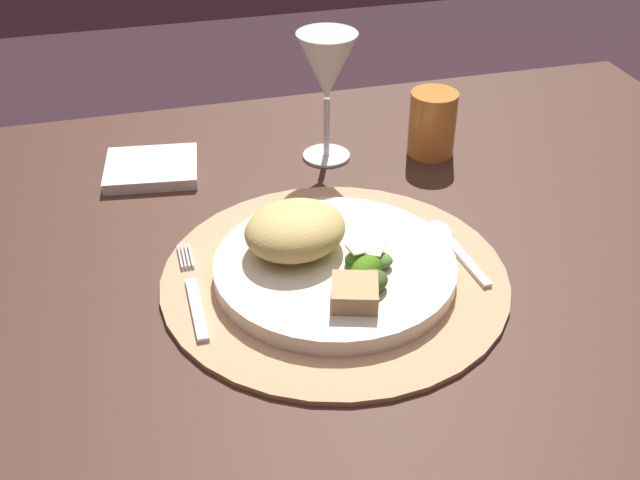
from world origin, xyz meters
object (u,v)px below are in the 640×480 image
fork (194,294)px  napkin (152,168)px  dining_table (325,362)px  amber_tumbler (432,124)px  spoon (449,240)px  dinner_plate (332,268)px  wine_glass (327,70)px

fork → napkin: napkin is taller
dining_table → amber_tumbler: bearing=44.9°
amber_tumbler → spoon: bearing=-106.2°
fork → dinner_plate: bearing=-1.0°
dinner_plate → wine_glass: 0.31m
dining_table → fork: 0.23m
dining_table → fork: (-0.15, -0.04, 0.17)m
spoon → napkin: size_ratio=1.12×
fork → amber_tumbler: amber_tumbler is taller
spoon → amber_tumbler: (0.06, 0.22, 0.04)m
fork → wine_glass: bearing=51.0°
amber_tumbler → napkin: bearing=173.8°
napkin → amber_tumbler: bearing=-6.2°
fork → wine_glass: size_ratio=0.95×
fork → spoon: size_ratio=1.24×
wine_glass → dinner_plate: bearing=-104.1°
fork → spoon: (0.30, 0.02, 0.00)m
dinner_plate → napkin: 0.34m
dining_table → spoon: (0.15, -0.01, 0.17)m
dinner_plate → napkin: bearing=120.4°
dining_table → dinner_plate: 0.18m
spoon → napkin: 0.41m
napkin → dining_table: bearing=-55.4°
spoon → napkin: bearing=140.4°
dining_table → amber_tumbler: 0.36m
dining_table → spoon: size_ratio=9.45×
dinner_plate → fork: (-0.15, 0.00, -0.01)m
fork → wine_glass: (0.22, 0.27, 0.12)m
fork → amber_tumbler: 0.44m
dinner_plate → spoon: dinner_plate is taller
dinner_plate → amber_tumbler: (0.21, 0.25, 0.03)m
spoon → dinner_plate: bearing=-169.9°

